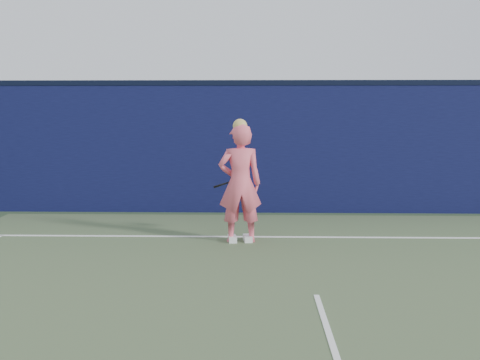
{
  "coord_description": "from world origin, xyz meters",
  "views": [
    {
      "loc": [
        -0.68,
        -5.45,
        2.06
      ],
      "look_at": [
        -0.91,
        3.68,
        0.97
      ],
      "focal_mm": 45.0,
      "sensor_mm": 36.0,
      "label": 1
    }
  ],
  "objects": [
    {
      "name": "backstop_wall",
      "position": [
        0.0,
        6.5,
        1.25
      ],
      "size": [
        24.0,
        0.4,
        2.5
      ],
      "primitive_type": "cube",
      "color": "#0C0F35",
      "rests_on": "ground"
    },
    {
      "name": "player",
      "position": [
        -0.91,
        3.68,
        0.92
      ],
      "size": [
        0.72,
        0.52,
        1.9
      ],
      "rotation": [
        0.0,
        0.0,
        3.28
      ],
      "color": "#F76073",
      "rests_on": "ground"
    },
    {
      "name": "wall_cap",
      "position": [
        0.0,
        6.5,
        2.55
      ],
      "size": [
        24.0,
        0.42,
        0.1
      ],
      "primitive_type": "cube",
      "color": "black",
      "rests_on": "backstop_wall"
    },
    {
      "name": "racket",
      "position": [
        -0.98,
        4.13,
        0.91
      ],
      "size": [
        0.54,
        0.18,
        0.29
      ],
      "rotation": [
        0.0,
        0.0,
        0.15
      ],
      "color": "black",
      "rests_on": "ground"
    },
    {
      "name": "ground",
      "position": [
        0.0,
        0.0,
        0.0
      ],
      "size": [
        80.0,
        80.0,
        0.0
      ],
      "primitive_type": "plane",
      "color": "#2E462B",
      "rests_on": "ground"
    },
    {
      "name": "court_lines",
      "position": [
        0.0,
        -0.33,
        0.01
      ],
      "size": [
        11.0,
        12.04,
        0.01
      ],
      "color": "white",
      "rests_on": "court_surface"
    }
  ]
}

